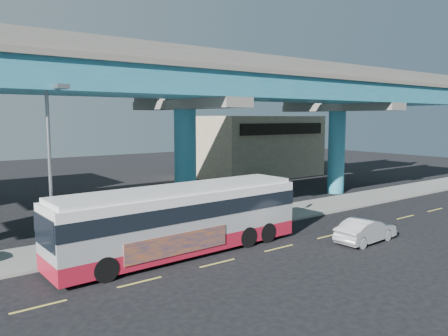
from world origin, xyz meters
TOP-DOWN VIEW (x-y plane):
  - ground at (0.00, 0.00)m, footprint 120.00×120.00m
  - sidewalk at (0.00, 5.50)m, footprint 70.00×4.00m
  - lane_markings at (-0.00, -0.30)m, footprint 58.00×0.12m
  - viaduct at (-0.00, 9.11)m, footprint 52.00×12.40m
  - building_beige at (18.00, 22.98)m, footprint 14.00×10.23m
  - transit_bus at (-4.55, 2.00)m, footprint 13.38×3.32m
  - sedan at (4.57, -2.36)m, footprint 1.80×4.21m
  - street_lamp at (-10.26, 3.43)m, footprint 0.50×2.65m
  - stop_sign at (5.08, 4.18)m, footprint 0.54×0.56m

SIDE VIEW (x-z plane):
  - ground at x=0.00m, z-range 0.00..0.00m
  - lane_markings at x=0.00m, z-range 0.00..0.01m
  - sidewalk at x=0.00m, z-range 0.00..0.15m
  - sedan at x=4.57m, z-range 0.00..1.34m
  - transit_bus at x=-4.55m, z-range 0.16..3.57m
  - stop_sign at x=5.08m, z-range 0.69..3.18m
  - building_beige at x=18.00m, z-range 0.01..7.01m
  - street_lamp at x=-10.26m, z-range 1.35..9.54m
  - viaduct at x=0.00m, z-range 3.29..14.99m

